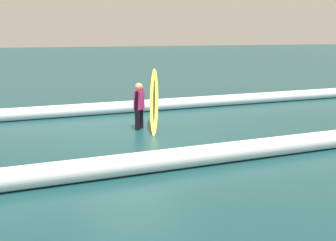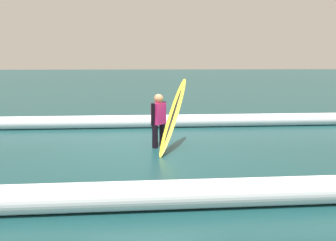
{
  "view_description": "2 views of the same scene",
  "coord_description": "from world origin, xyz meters",
  "views": [
    {
      "loc": [
        4.36,
        11.72,
        2.55
      ],
      "look_at": [
        0.21,
        2.65,
        0.78
      ],
      "focal_mm": 51.97,
      "sensor_mm": 36.0,
      "label": 1
    },
    {
      "loc": [
        0.09,
        8.75,
        2.03
      ],
      "look_at": [
        -0.38,
        2.34,
        1.06
      ],
      "focal_mm": 42.2,
      "sensor_mm": 36.0,
      "label": 2
    }
  ],
  "objects": [
    {
      "name": "ground_plane",
      "position": [
        0.0,
        0.0,
        0.0
      ],
      "size": [
        177.98,
        177.98,
        0.0
      ],
      "primitive_type": "plane",
      "color": "#143F41"
    },
    {
      "name": "surfboard",
      "position": [
        -0.69,
        -0.2,
        0.8
      ],
      "size": [
        0.91,
        1.69,
        1.63
      ],
      "color": "yellow",
      "rests_on": "ground_plane"
    },
    {
      "name": "wave_crest_midground",
      "position": [
        1.0,
        3.56,
        0.2
      ],
      "size": [
        25.15,
        0.97,
        0.41
      ],
      "primitive_type": "cylinder",
      "rotation": [
        0.0,
        1.57,
        0.02
      ],
      "color": "white",
      "rests_on": "ground_plane"
    },
    {
      "name": "wave_crest_foreground",
      "position": [
        -0.87,
        -3.28,
        0.2
      ],
      "size": [
        21.34,
        0.67,
        0.39
      ],
      "primitive_type": "cylinder",
      "rotation": [
        0.0,
        1.57,
        0.01
      ],
      "color": "white",
      "rests_on": "ground_plane"
    },
    {
      "name": "surfer",
      "position": [
        -0.36,
        -0.48,
        0.7
      ],
      "size": [
        0.37,
        0.48,
        1.27
      ],
      "rotation": [
        0.0,
        0.0,
        0.86
      ],
      "color": "black",
      "rests_on": "ground_plane"
    }
  ]
}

